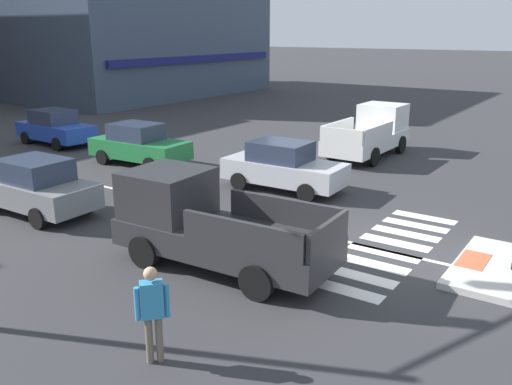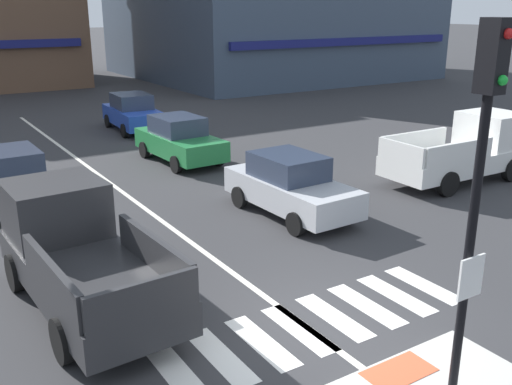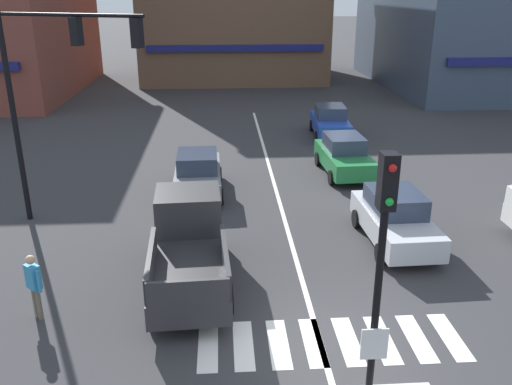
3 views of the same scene
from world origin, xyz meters
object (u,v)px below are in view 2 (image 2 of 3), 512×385
object	(u,v)px
car_grey_westbound_far	(11,178)
car_green_eastbound_far	(179,139)
pickup_truck_white_cross_right	(467,150)
signal_pole	(477,194)
pickup_truck_charcoal_westbound_near	(77,252)
car_silver_eastbound_mid	(290,185)
car_blue_eastbound_distant	(133,113)

from	to	relation	value
car_grey_westbound_far	car_green_eastbound_far	bearing A→B (deg)	17.75
pickup_truck_white_cross_right	car_grey_westbound_far	bearing A→B (deg)	158.44
signal_pole	pickup_truck_charcoal_westbound_near	xyz separation A→B (m)	(-3.27, 6.08, -2.24)
signal_pole	pickup_truck_white_cross_right	bearing A→B (deg)	37.77
car_silver_eastbound_mid	pickup_truck_charcoal_westbound_near	world-z (taller)	pickup_truck_charcoal_westbound_near
car_blue_eastbound_distant	pickup_truck_charcoal_westbound_near	world-z (taller)	pickup_truck_charcoal_westbound_near
car_green_eastbound_far	pickup_truck_white_cross_right	distance (m)	9.82
signal_pole	car_green_eastbound_far	distance (m)	14.99
car_silver_eastbound_mid	pickup_truck_charcoal_westbound_near	distance (m)	6.43
signal_pole	car_green_eastbound_far	bearing A→B (deg)	79.03
car_silver_eastbound_mid	pickup_truck_white_cross_right	xyz separation A→B (m)	(6.73, -0.35, 0.17)
car_blue_eastbound_distant	car_silver_eastbound_mid	xyz separation A→B (m)	(-0.52, -12.87, 0.00)
car_blue_eastbound_distant	car_green_eastbound_far	xyz separation A→B (m)	(-0.62, -6.17, 0.00)
car_green_eastbound_far	car_silver_eastbound_mid	xyz separation A→B (m)	(0.10, -6.70, 0.00)
car_blue_eastbound_distant	pickup_truck_white_cross_right	world-z (taller)	pickup_truck_white_cross_right
car_green_eastbound_far	pickup_truck_white_cross_right	bearing A→B (deg)	-45.88
car_blue_eastbound_distant	car_grey_westbound_far	size ratio (longest dim) A/B	1.01
car_green_eastbound_far	car_grey_westbound_far	size ratio (longest dim) A/B	1.01
pickup_truck_charcoal_westbound_near	car_blue_eastbound_distant	bearing A→B (deg)	65.35
car_green_eastbound_far	pickup_truck_charcoal_westbound_near	world-z (taller)	pickup_truck_charcoal_westbound_near
signal_pole	car_grey_westbound_far	size ratio (longest dim) A/B	1.24
car_silver_eastbound_mid	car_grey_westbound_far	distance (m)	7.80
car_green_eastbound_far	car_silver_eastbound_mid	size ratio (longest dim) A/B	1.00
car_silver_eastbound_mid	car_grey_westbound_far	bearing A→B (deg)	142.44
car_grey_westbound_far	pickup_truck_charcoal_westbound_near	size ratio (longest dim) A/B	0.80
car_green_eastbound_far	car_grey_westbound_far	world-z (taller)	same
car_grey_westbound_far	pickup_truck_white_cross_right	size ratio (longest dim) A/B	0.81
car_green_eastbound_far	car_grey_westbound_far	xyz separation A→B (m)	(-6.08, -1.95, 0.00)
car_blue_eastbound_distant	car_green_eastbound_far	bearing A→B (deg)	-95.73
car_green_eastbound_far	car_silver_eastbound_mid	world-z (taller)	same
car_green_eastbound_far	pickup_truck_white_cross_right	size ratio (longest dim) A/B	0.81
car_silver_eastbound_mid	pickup_truck_white_cross_right	size ratio (longest dim) A/B	0.81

